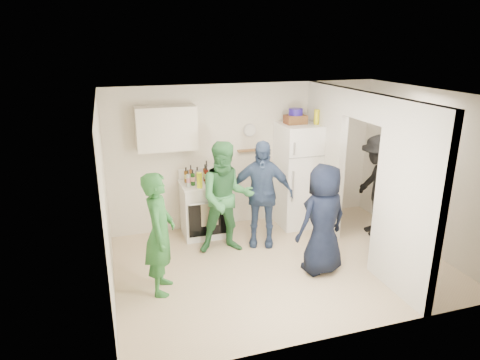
{
  "coord_description": "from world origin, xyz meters",
  "views": [
    {
      "loc": [
        -2.28,
        -5.22,
        3.18
      ],
      "look_at": [
        -0.52,
        0.4,
        1.25
      ],
      "focal_mm": 32.0,
      "sensor_mm": 36.0,
      "label": 1
    }
  ],
  "objects_px": {
    "person_green_center": "(226,198)",
    "fridge": "(300,175)",
    "person_nook": "(377,186)",
    "person_navy": "(323,220)",
    "wicker_basket": "(295,119)",
    "yellow_cup_stack_top": "(317,117)",
    "person_green_left": "(160,234)",
    "person_denim": "(261,194)",
    "stove": "(205,209)",
    "blue_bowl": "(296,112)"
  },
  "relations": [
    {
      "from": "stove",
      "to": "fridge",
      "type": "xyz_separation_m",
      "value": [
        1.72,
        -0.03,
        0.45
      ]
    },
    {
      "from": "stove",
      "to": "person_nook",
      "type": "bearing_deg",
      "value": -16.69
    },
    {
      "from": "person_green_center",
      "to": "person_denim",
      "type": "distance_m",
      "value": 0.6
    },
    {
      "from": "person_green_center",
      "to": "person_navy",
      "type": "distance_m",
      "value": 1.51
    },
    {
      "from": "fridge",
      "to": "person_green_center",
      "type": "distance_m",
      "value": 1.66
    },
    {
      "from": "blue_bowl",
      "to": "person_denim",
      "type": "distance_m",
      "value": 1.57
    },
    {
      "from": "yellow_cup_stack_top",
      "to": "stove",
      "type": "bearing_deg",
      "value": 176.16
    },
    {
      "from": "stove",
      "to": "blue_bowl",
      "type": "height_order",
      "value": "blue_bowl"
    },
    {
      "from": "wicker_basket",
      "to": "person_denim",
      "type": "height_order",
      "value": "wicker_basket"
    },
    {
      "from": "stove",
      "to": "yellow_cup_stack_top",
      "type": "distance_m",
      "value": 2.44
    },
    {
      "from": "person_green_center",
      "to": "yellow_cup_stack_top",
      "type": "bearing_deg",
      "value": 24.8
    },
    {
      "from": "fridge",
      "to": "person_nook",
      "type": "height_order",
      "value": "fridge"
    },
    {
      "from": "fridge",
      "to": "stove",
      "type": "bearing_deg",
      "value": 179.0
    },
    {
      "from": "wicker_basket",
      "to": "yellow_cup_stack_top",
      "type": "height_order",
      "value": "yellow_cup_stack_top"
    },
    {
      "from": "fridge",
      "to": "yellow_cup_stack_top",
      "type": "relative_size",
      "value": 7.29
    },
    {
      "from": "fridge",
      "to": "person_denim",
      "type": "height_order",
      "value": "fridge"
    },
    {
      "from": "person_denim",
      "to": "person_nook",
      "type": "height_order",
      "value": "person_denim"
    },
    {
      "from": "yellow_cup_stack_top",
      "to": "person_denim",
      "type": "relative_size",
      "value": 0.14
    },
    {
      "from": "person_green_center",
      "to": "person_navy",
      "type": "xyz_separation_m",
      "value": [
        1.12,
        -1.01,
        -0.08
      ]
    },
    {
      "from": "wicker_basket",
      "to": "person_denim",
      "type": "bearing_deg",
      "value": -142.78
    },
    {
      "from": "wicker_basket",
      "to": "person_navy",
      "type": "height_order",
      "value": "wicker_basket"
    },
    {
      "from": "person_green_center",
      "to": "person_nook",
      "type": "distance_m",
      "value": 2.58
    },
    {
      "from": "blue_bowl",
      "to": "person_navy",
      "type": "distance_m",
      "value": 2.13
    },
    {
      "from": "person_green_left",
      "to": "blue_bowl",
      "type": "bearing_deg",
      "value": -44.25
    },
    {
      "from": "person_nook",
      "to": "person_green_center",
      "type": "bearing_deg",
      "value": -82.31
    },
    {
      "from": "stove",
      "to": "fridge",
      "type": "distance_m",
      "value": 1.78
    },
    {
      "from": "wicker_basket",
      "to": "person_nook",
      "type": "relative_size",
      "value": 0.2
    },
    {
      "from": "yellow_cup_stack_top",
      "to": "blue_bowl",
      "type": "bearing_deg",
      "value": 154.89
    },
    {
      "from": "stove",
      "to": "person_green_center",
      "type": "bearing_deg",
      "value": -74.5
    },
    {
      "from": "person_green_left",
      "to": "stove",
      "type": "bearing_deg",
      "value": -16.86
    },
    {
      "from": "person_green_center",
      "to": "fridge",
      "type": "bearing_deg",
      "value": 30.39
    },
    {
      "from": "person_navy",
      "to": "person_nook",
      "type": "distance_m",
      "value": 1.69
    },
    {
      "from": "stove",
      "to": "person_navy",
      "type": "relative_size",
      "value": 0.58
    },
    {
      "from": "blue_bowl",
      "to": "fridge",
      "type": "bearing_deg",
      "value": -26.57
    },
    {
      "from": "person_denim",
      "to": "person_navy",
      "type": "height_order",
      "value": "person_denim"
    },
    {
      "from": "person_denim",
      "to": "person_nook",
      "type": "relative_size",
      "value": 1.01
    },
    {
      "from": "yellow_cup_stack_top",
      "to": "fridge",
      "type": "bearing_deg",
      "value": 155.56
    },
    {
      "from": "wicker_basket",
      "to": "person_navy",
      "type": "relative_size",
      "value": 0.22
    },
    {
      "from": "person_green_left",
      "to": "person_denim",
      "type": "bearing_deg",
      "value": -47.52
    },
    {
      "from": "person_green_center",
      "to": "person_denim",
      "type": "relative_size",
      "value": 1.02
    },
    {
      "from": "wicker_basket",
      "to": "person_green_center",
      "type": "distance_m",
      "value": 1.89
    },
    {
      "from": "stove",
      "to": "wicker_basket",
      "type": "height_order",
      "value": "wicker_basket"
    },
    {
      "from": "person_green_left",
      "to": "person_denim",
      "type": "height_order",
      "value": "person_denim"
    },
    {
      "from": "person_green_center",
      "to": "person_denim",
      "type": "xyz_separation_m",
      "value": [
        0.59,
        0.07,
        -0.02
      ]
    },
    {
      "from": "blue_bowl",
      "to": "person_nook",
      "type": "xyz_separation_m",
      "value": [
        1.15,
        -0.85,
        -1.17
      ]
    },
    {
      "from": "person_nook",
      "to": "person_navy",
      "type": "bearing_deg",
      "value": -48.37
    },
    {
      "from": "person_green_left",
      "to": "yellow_cup_stack_top",
      "type": "bearing_deg",
      "value": -49.54
    },
    {
      "from": "blue_bowl",
      "to": "yellow_cup_stack_top",
      "type": "relative_size",
      "value": 0.96
    },
    {
      "from": "wicker_basket",
      "to": "yellow_cup_stack_top",
      "type": "distance_m",
      "value": 0.36
    },
    {
      "from": "blue_bowl",
      "to": "person_green_left",
      "type": "xyz_separation_m",
      "value": [
        -2.55,
        -1.54,
        -1.21
      ]
    }
  ]
}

